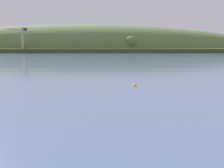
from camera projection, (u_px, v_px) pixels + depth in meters
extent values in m
cube|color=#3C4E24|center=(117.00, 50.00, 246.47)|extent=(438.00, 98.81, 3.23)
ellipsoid|color=#56703D|center=(80.00, 51.00, 269.62)|extent=(352.90, 110.17, 48.60)
sphere|color=#56703D|center=(131.00, 43.00, 234.69)|extent=(11.59, 11.59, 11.59)
cube|color=#4C4C51|center=(23.00, 51.00, 229.51)|extent=(5.42, 5.42, 2.00)
cylinder|color=#BCB293|center=(23.00, 39.00, 228.10)|extent=(1.76, 1.76, 17.65)
cylinder|color=#BCB293|center=(16.00, 29.00, 223.69)|extent=(11.26, 8.48, 0.97)
cube|color=#333338|center=(25.00, 29.00, 228.55)|extent=(3.15, 3.24, 2.12)
sphere|color=yellow|center=(135.00, 86.00, 53.19)|extent=(0.78, 0.78, 0.78)
cylinder|color=black|center=(135.00, 84.00, 53.12)|extent=(0.04, 0.04, 0.08)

